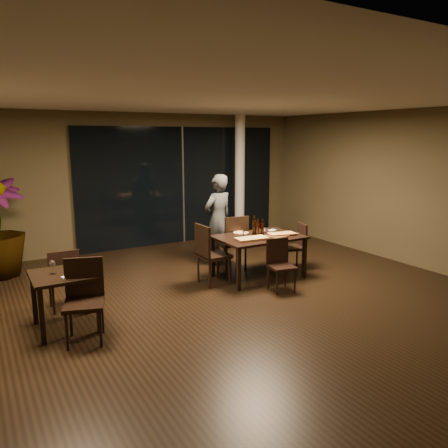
% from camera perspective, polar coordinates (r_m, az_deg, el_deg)
% --- Properties ---
extents(ground, '(8.00, 8.00, 0.00)m').
position_cam_1_polar(ground, '(6.80, 1.32, -10.02)').
color(ground, black).
rests_on(ground, ground).
extents(wall_back, '(8.00, 0.10, 3.00)m').
position_cam_1_polar(wall_back, '(10.06, -10.88, 5.56)').
color(wall_back, '#443B24').
rests_on(wall_back, ground).
extents(wall_right, '(0.10, 8.00, 3.00)m').
position_cam_1_polar(wall_right, '(9.19, 23.48, 4.30)').
color(wall_right, '#443B24').
rests_on(wall_right, ground).
extents(ceiling, '(8.00, 8.00, 0.04)m').
position_cam_1_polar(ceiling, '(6.36, 1.45, 16.23)').
color(ceiling, silver).
rests_on(ceiling, wall_back).
extents(window_panel, '(5.00, 0.06, 2.70)m').
position_cam_1_polar(window_panel, '(10.36, -5.45, 5.05)').
color(window_panel, black).
rests_on(window_panel, ground).
extents(column, '(0.24, 0.24, 3.00)m').
position_cam_1_polar(column, '(10.75, 2.07, 6.12)').
color(column, silver).
rests_on(column, ground).
extents(main_table, '(1.50, 1.00, 0.75)m').
position_cam_1_polar(main_table, '(7.76, 4.54, -2.11)').
color(main_table, black).
rests_on(main_table, ground).
extents(side_table, '(0.80, 0.80, 0.75)m').
position_cam_1_polar(side_table, '(6.06, -20.15, -7.21)').
color(side_table, black).
rests_on(side_table, ground).
extents(chair_main_far, '(0.53, 0.53, 1.03)m').
position_cam_1_polar(chair_main_far, '(8.23, 1.31, -2.03)').
color(chair_main_far, black).
rests_on(chair_main_far, ground).
extents(chair_main_near, '(0.45, 0.45, 0.84)m').
position_cam_1_polar(chair_main_near, '(7.22, 7.28, -4.89)').
color(chair_main_near, black).
rests_on(chair_main_near, ground).
extents(chair_main_left, '(0.49, 0.49, 1.04)m').
position_cam_1_polar(chair_main_left, '(7.37, -1.96, -3.57)').
color(chair_main_left, black).
rests_on(chair_main_left, ground).
extents(chair_main_right, '(0.50, 0.50, 0.87)m').
position_cam_1_polar(chair_main_right, '(8.39, 9.45, -2.54)').
color(chair_main_right, black).
rests_on(chair_main_right, ground).
extents(chair_side_far, '(0.44, 0.44, 0.91)m').
position_cam_1_polar(chair_side_far, '(6.70, -20.18, -6.46)').
color(chair_side_far, black).
rests_on(chair_side_far, ground).
extents(chair_side_near, '(0.59, 0.59, 1.01)m').
position_cam_1_polar(chair_side_near, '(5.69, -17.78, -8.85)').
color(chair_side_near, black).
rests_on(chair_side_near, ground).
extents(diner, '(0.67, 0.52, 1.77)m').
position_cam_1_polar(diner, '(8.51, -0.77, 0.57)').
color(diner, '#2F3234').
rests_on(diner, ground).
extents(pizza_board_left, '(0.59, 0.33, 0.01)m').
position_cam_1_polar(pizza_board_left, '(7.46, 3.64, -2.01)').
color(pizza_board_left, '#422415').
rests_on(pizza_board_left, main_table).
extents(pizza_board_right, '(0.67, 0.42, 0.01)m').
position_cam_1_polar(pizza_board_right, '(7.86, 7.56, -1.40)').
color(pizza_board_right, '#4A2F17').
rests_on(pizza_board_right, main_table).
extents(oblong_pizza_left, '(0.55, 0.28, 0.02)m').
position_cam_1_polar(oblong_pizza_left, '(7.46, 3.64, -1.89)').
color(oblong_pizza_left, maroon).
rests_on(oblong_pizza_left, pizza_board_left).
extents(oblong_pizza_right, '(0.50, 0.31, 0.02)m').
position_cam_1_polar(oblong_pizza_right, '(7.86, 7.56, -1.28)').
color(oblong_pizza_right, maroon).
rests_on(oblong_pizza_right, pizza_board_right).
extents(round_pizza, '(0.27, 0.27, 0.01)m').
position_cam_1_polar(round_pizza, '(7.94, 2.23, -1.17)').
color(round_pizza, '#C14115').
rests_on(round_pizza, main_table).
extents(bottle_a, '(0.07, 0.07, 0.31)m').
position_cam_1_polar(bottle_a, '(7.72, 4.44, -0.47)').
color(bottle_a, black).
rests_on(bottle_a, main_table).
extents(bottle_b, '(0.07, 0.07, 0.30)m').
position_cam_1_polar(bottle_b, '(7.77, 5.03, -0.42)').
color(bottle_b, black).
rests_on(bottle_b, main_table).
extents(bottle_c, '(0.08, 0.08, 0.35)m').
position_cam_1_polar(bottle_c, '(7.78, 3.98, -0.18)').
color(bottle_c, black).
rests_on(bottle_c, main_table).
extents(tumbler_left, '(0.08, 0.08, 0.10)m').
position_cam_1_polar(tumbler_left, '(7.69, 2.76, -1.27)').
color(tumbler_left, white).
rests_on(tumbler_left, main_table).
extents(tumbler_right, '(0.08, 0.08, 0.09)m').
position_cam_1_polar(tumbler_right, '(8.01, 5.50, -0.82)').
color(tumbler_right, white).
rests_on(tumbler_right, main_table).
extents(napkin_near, '(0.21, 0.17, 0.01)m').
position_cam_1_polar(napkin_near, '(7.96, 8.25, -1.26)').
color(napkin_near, white).
rests_on(napkin_near, main_table).
extents(napkin_far, '(0.20, 0.15, 0.01)m').
position_cam_1_polar(napkin_far, '(8.23, 6.39, -0.80)').
color(napkin_far, silver).
rests_on(napkin_far, main_table).
extents(wine_glass_a, '(0.08, 0.08, 0.17)m').
position_cam_1_polar(wine_glass_a, '(6.01, -21.48, -5.31)').
color(wine_glass_a, white).
rests_on(wine_glass_a, side_table).
extents(wine_glass_b, '(0.08, 0.08, 0.19)m').
position_cam_1_polar(wine_glass_b, '(5.98, -18.52, -5.12)').
color(wine_glass_b, white).
rests_on(wine_glass_b, side_table).
extents(side_napkin, '(0.21, 0.16, 0.01)m').
position_cam_1_polar(side_napkin, '(5.84, -19.53, -6.48)').
color(side_napkin, white).
rests_on(side_napkin, side_table).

